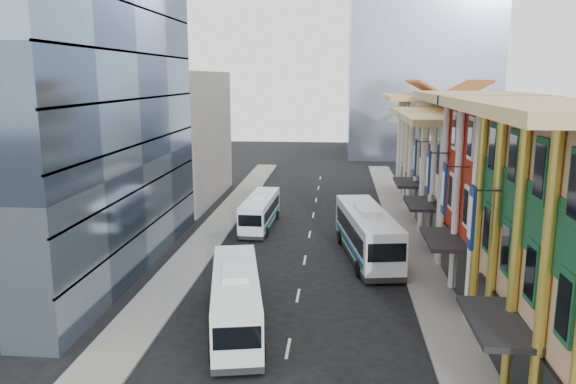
# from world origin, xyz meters

# --- Properties ---
(sidewalk_right) EXTENTS (3.00, 90.00, 0.15)m
(sidewalk_right) POSITION_xyz_m (8.50, 22.00, 0.07)
(sidewalk_right) COLOR slate
(sidewalk_right) RESTS_ON ground
(sidewalk_left) EXTENTS (3.00, 90.00, 0.15)m
(sidewalk_left) POSITION_xyz_m (-8.50, 22.00, 0.07)
(sidewalk_left) COLOR slate
(sidewalk_left) RESTS_ON ground
(shophouse_red) EXTENTS (8.00, 10.00, 12.00)m
(shophouse_red) POSITION_xyz_m (14.00, 17.00, 6.00)
(shophouse_red) COLOR #A52412
(shophouse_red) RESTS_ON ground
(shophouse_cream_near) EXTENTS (8.00, 9.00, 10.00)m
(shophouse_cream_near) POSITION_xyz_m (14.00, 26.50, 5.00)
(shophouse_cream_near) COLOR silver
(shophouse_cream_near) RESTS_ON ground
(shophouse_cream_mid) EXTENTS (8.00, 9.00, 10.00)m
(shophouse_cream_mid) POSITION_xyz_m (14.00, 35.50, 5.00)
(shophouse_cream_mid) COLOR silver
(shophouse_cream_mid) RESTS_ON ground
(shophouse_cream_far) EXTENTS (8.00, 12.00, 11.00)m
(shophouse_cream_far) POSITION_xyz_m (14.00, 46.00, 5.50)
(shophouse_cream_far) COLOR silver
(shophouse_cream_far) RESTS_ON ground
(office_tower) EXTENTS (12.00, 26.00, 30.00)m
(office_tower) POSITION_xyz_m (-17.00, 19.00, 15.00)
(office_tower) COLOR #3D4E62
(office_tower) RESTS_ON ground
(office_block_far) EXTENTS (10.00, 18.00, 14.00)m
(office_block_far) POSITION_xyz_m (-16.00, 42.00, 7.00)
(office_block_far) COLOR gray
(office_block_far) RESTS_ON ground
(bus_left_near) EXTENTS (4.51, 11.01, 3.44)m
(bus_left_near) POSITION_xyz_m (-3.01, 10.04, 1.72)
(bus_left_near) COLOR white
(bus_left_near) RESTS_ON ground
(bus_left_far) EXTENTS (2.62, 9.79, 3.12)m
(bus_left_far) POSITION_xyz_m (-4.61, 31.01, 1.56)
(bus_left_far) COLOR white
(bus_left_far) RESTS_ON ground
(bus_right) EXTENTS (4.83, 12.69, 3.97)m
(bus_right) POSITION_xyz_m (4.62, 23.01, 1.99)
(bus_right) COLOR silver
(bus_right) RESTS_ON ground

